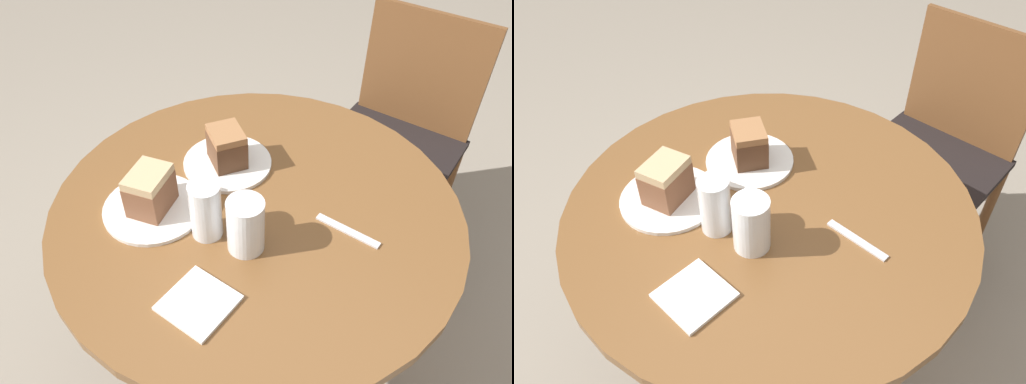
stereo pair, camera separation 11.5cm
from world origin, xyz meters
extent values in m
plane|color=gray|center=(0.00, 0.00, 0.00)|extent=(8.00, 8.00, 0.00)
cylinder|color=brown|center=(0.00, 0.00, 0.01)|extent=(0.55, 0.55, 0.03)
cylinder|color=brown|center=(0.00, 0.00, 0.38)|extent=(0.09, 0.09, 0.72)
cylinder|color=brown|center=(0.00, 0.00, 0.76)|extent=(0.97, 0.97, 0.03)
cylinder|color=brown|center=(-0.11, 0.56, 0.23)|extent=(0.04, 0.04, 0.45)
cylinder|color=brown|center=(0.30, 0.53, 0.23)|extent=(0.04, 0.04, 0.45)
cylinder|color=brown|center=(-0.08, 0.95, 0.23)|extent=(0.04, 0.04, 0.45)
cylinder|color=brown|center=(0.33, 0.92, 0.23)|extent=(0.04, 0.04, 0.45)
cube|color=black|center=(0.11, 0.74, 0.47)|extent=(0.49, 0.46, 0.03)
cube|color=brown|center=(0.13, 0.95, 0.70)|extent=(0.44, 0.05, 0.44)
cylinder|color=white|center=(-0.14, 0.09, 0.78)|extent=(0.23, 0.23, 0.01)
cylinder|color=white|center=(-0.20, -0.14, 0.78)|extent=(0.23, 0.23, 0.01)
cube|color=brown|center=(-0.14, 0.09, 0.82)|extent=(0.13, 0.12, 0.08)
cube|color=#9E6B42|center=(-0.14, 0.09, 0.87)|extent=(0.12, 0.12, 0.02)
cube|color=brown|center=(-0.20, -0.14, 0.82)|extent=(0.10, 0.12, 0.08)
cube|color=tan|center=(-0.20, -0.14, 0.87)|extent=(0.10, 0.12, 0.02)
cylinder|color=silver|center=(0.05, -0.12, 0.81)|extent=(0.07, 0.07, 0.08)
cylinder|color=white|center=(0.05, -0.12, 0.84)|extent=(0.08, 0.08, 0.13)
cylinder|color=silver|center=(-0.05, -0.13, 0.82)|extent=(0.06, 0.06, 0.09)
cylinder|color=white|center=(-0.05, -0.13, 0.84)|extent=(0.07, 0.07, 0.14)
cube|color=white|center=(0.05, -0.30, 0.77)|extent=(0.14, 0.14, 0.01)
cube|color=silver|center=(-0.12, -0.05, 0.77)|extent=(0.09, 0.16, 0.00)
cube|color=silver|center=(0.22, 0.03, 0.77)|extent=(0.16, 0.03, 0.00)
camera|label=1|loc=(0.43, -0.72, 1.60)|focal=35.00mm
camera|label=2|loc=(0.52, -0.65, 1.60)|focal=35.00mm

